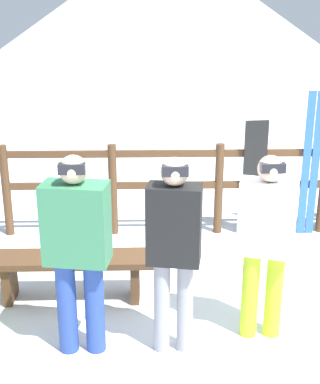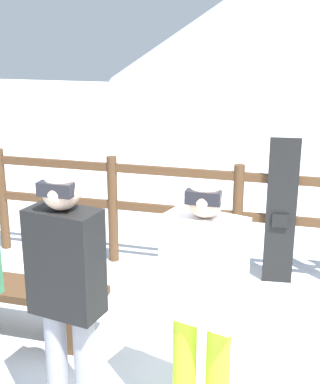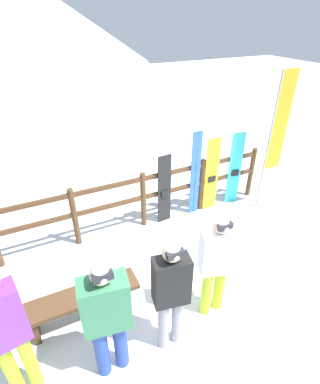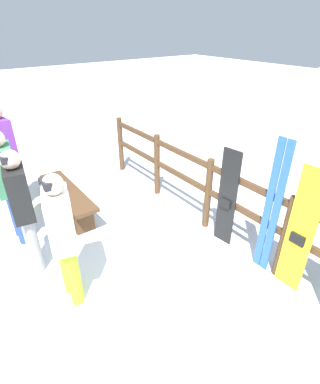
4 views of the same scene
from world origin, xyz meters
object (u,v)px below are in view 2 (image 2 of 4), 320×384
object	(u,v)px
person_white	(203,294)
snowboard_black_stripe	(281,213)
bench	(8,296)
person_black	(67,287)

from	to	relation	value
person_white	snowboard_black_stripe	distance (m)	2.12
bench	person_white	world-z (taller)	person_white
person_black	bench	bearing A→B (deg)	138.26
person_white	snowboard_black_stripe	bearing A→B (deg)	81.35
bench	person_white	bearing A→B (deg)	-20.64
person_black	person_white	bearing A→B (deg)	14.29
person_black	person_white	world-z (taller)	person_black
person_white	snowboard_black_stripe	xyz separation A→B (m)	(0.32, 2.08, -0.20)
bench	snowboard_black_stripe	size ratio (longest dim) A/B	1.12
bench	person_black	distance (m)	1.34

